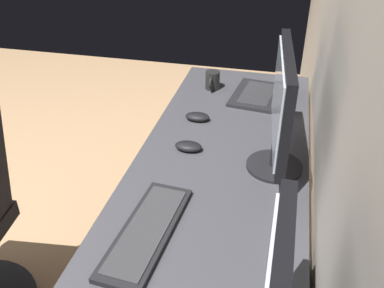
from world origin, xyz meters
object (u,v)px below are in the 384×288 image
at_px(laptop_leftmost, 270,88).
at_px(mouse_main, 197,117).
at_px(coffee_mug, 212,80).
at_px(mouse_spare, 188,146).
at_px(keyboard_main, 147,231).
at_px(monitor_secondary, 281,106).

bearing_deg(laptop_leftmost, mouse_main, -44.31).
height_order(laptop_leftmost, coffee_mug, laptop_leftmost).
bearing_deg(mouse_spare, keyboard_main, -1.46).
height_order(keyboard_main, mouse_main, mouse_main).
bearing_deg(mouse_main, monitor_secondary, 51.01).
bearing_deg(coffee_mug, monitor_secondary, 29.38).
xyz_separation_m(keyboard_main, mouse_main, (-0.70, -0.01, 0.01)).
relative_size(mouse_spare, coffee_mug, 0.94).
distance_m(mouse_spare, coffee_mug, 0.57).
relative_size(laptop_leftmost, mouse_spare, 3.35).
relative_size(monitor_secondary, mouse_main, 4.72).
distance_m(keyboard_main, mouse_main, 0.70).
distance_m(keyboard_main, mouse_spare, 0.46).
relative_size(laptop_leftmost, mouse_main, 3.35).
distance_m(laptop_leftmost, keyboard_main, 1.02).
relative_size(keyboard_main, mouse_main, 4.13).
distance_m(laptop_leftmost, mouse_main, 0.40).
distance_m(monitor_secondary, keyboard_main, 0.59).
relative_size(mouse_main, coffee_mug, 0.94).
bearing_deg(laptop_leftmost, keyboard_main, -15.59).
bearing_deg(laptop_leftmost, mouse_spare, -26.61).
height_order(monitor_secondary, mouse_main, monitor_secondary).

